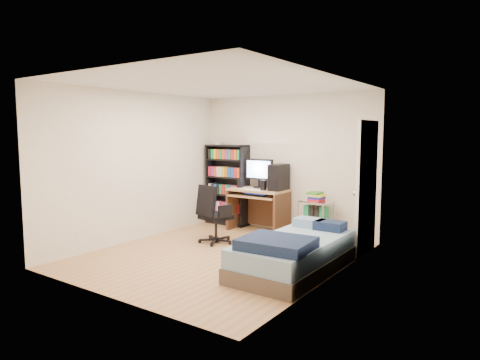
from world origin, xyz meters
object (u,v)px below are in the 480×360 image
Objects in this scene: computer_desk at (265,193)px; office_chair at (214,224)px; bed at (293,253)px; media_shelf at (227,184)px.

computer_desk is 1.29m from office_chair.
computer_desk is at bearing 130.99° from bed.
bed is (1.53, -1.76, -0.47)m from computer_desk.
media_shelf is 0.96m from computer_desk.
computer_desk is at bearing -7.33° from media_shelf.
computer_desk reaches higher than bed.
bed is at bearing -37.20° from media_shelf.
bed is (1.77, -0.56, -0.06)m from office_chair.
office_chair is 0.50× the size of bed.
bed is at bearing -49.01° from computer_desk.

